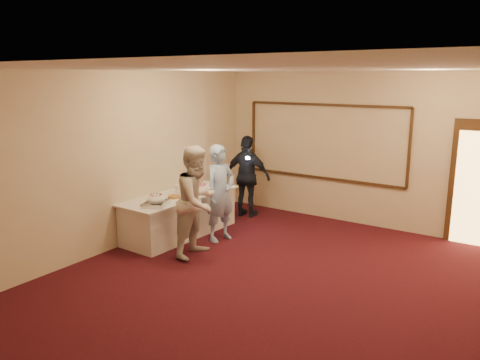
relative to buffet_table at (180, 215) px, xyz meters
name	(u,v)px	position (x,y,z in m)	size (l,w,h in m)	color
floor	(271,286)	(2.53, -0.97, -0.39)	(7.00, 7.00, 0.00)	#330B15
room_walls	(273,144)	(2.53, -0.97, 1.64)	(6.04, 7.04, 3.02)	beige
wall_molding	(324,142)	(1.73, 2.50, 1.21)	(3.45, 0.04, 1.55)	black
buffet_table	(180,215)	(0.00, 0.00, 0.00)	(1.02, 2.44, 0.77)	silver
pavlova_tray	(156,201)	(0.17, -0.79, 0.46)	(0.52, 0.57, 0.19)	#B2B5B9
cupcake_stand	(198,177)	(-0.22, 0.83, 0.55)	(0.31, 0.31, 0.46)	#CD4F6C
plate_stack_a	(180,189)	(-0.09, 0.12, 0.46)	(0.18, 0.18, 0.15)	white
plate_stack_b	(195,188)	(0.11, 0.31, 0.47)	(0.20, 0.20, 0.17)	white
tart	(174,197)	(0.10, -0.26, 0.41)	(0.26, 0.26, 0.05)	white
man	(220,193)	(0.79, 0.19, 0.48)	(0.63, 0.42, 1.74)	#94B6EA
woman	(197,201)	(0.91, -0.60, 0.53)	(0.89, 0.69, 1.83)	beige
guest	(248,177)	(0.39, 1.70, 0.47)	(1.00, 0.42, 1.71)	black
camera_flash	(248,158)	(0.57, 1.43, 0.92)	(0.07, 0.04, 0.05)	white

